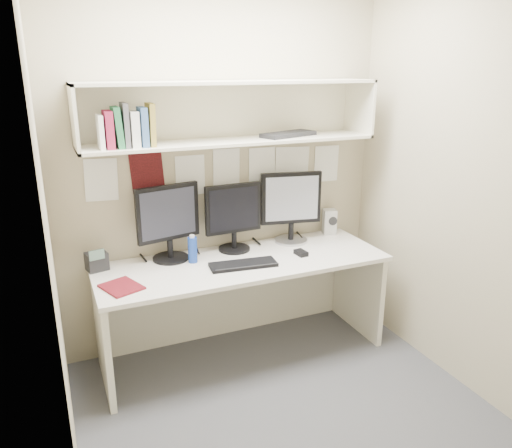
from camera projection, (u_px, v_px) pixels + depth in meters
name	position (u px, v px, depth m)	size (l,w,h in m)	color
floor	(282.00, 405.00, 3.10)	(2.40, 2.00, 0.01)	#444449
wall_back	(224.00, 170.00, 3.58)	(2.40, 0.02, 2.60)	tan
wall_front	(407.00, 269.00, 1.83)	(2.40, 0.02, 2.60)	tan
wall_left	(48.00, 231.00, 2.25)	(0.02, 2.00, 2.60)	tan
wall_right	(456.00, 184.00, 3.15)	(0.02, 2.00, 2.60)	tan
desk	(243.00, 307.00, 3.56)	(2.00, 0.70, 0.73)	silver
overhead_hutch	(229.00, 111.00, 3.33)	(2.00, 0.38, 0.40)	silver
pinned_papers	(224.00, 177.00, 3.59)	(1.92, 0.01, 0.48)	white
monitor_left	(168.00, 220.00, 3.38)	(0.45, 0.25, 0.52)	black
monitor_center	(233.00, 215.00, 3.56)	(0.42, 0.23, 0.49)	black
monitor_right	(291.00, 205.00, 3.73)	(0.46, 0.25, 0.53)	#A5A5AA
keyboard	(243.00, 265.00, 3.34)	(0.45, 0.16, 0.02)	black
mouse	(301.00, 253.00, 3.53)	(0.06, 0.10, 0.03)	black
speaker	(329.00, 222.00, 3.96)	(0.12, 0.13, 0.20)	#B4B4AF
blue_bottle	(193.00, 249.00, 3.38)	(0.06, 0.06, 0.20)	#163799
maroon_notebook	(121.00, 287.00, 3.01)	(0.20, 0.24, 0.01)	maroon
desk_phone	(97.00, 261.00, 3.26)	(0.15, 0.14, 0.16)	black
book_stack	(127.00, 128.00, 2.99)	(0.33, 0.16, 0.26)	white
hutch_tray	(288.00, 134.00, 3.48)	(0.41, 0.16, 0.03)	black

